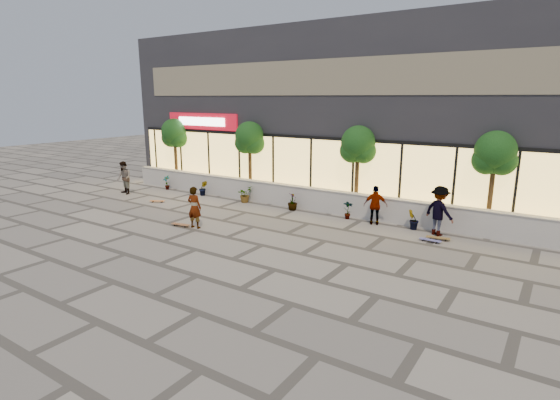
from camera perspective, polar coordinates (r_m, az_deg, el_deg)
The scene contains 21 objects.
ground at distance 15.37m, azimuth -10.92°, elevation -6.39°, with size 80.00×80.00×0.00m, color gray.
planter_wall at distance 20.59m, azimuth 2.70°, elevation 0.38°, with size 22.00×0.42×1.04m.
retail_building at distance 24.96m, azimuth 9.39°, elevation 11.11°, with size 24.00×9.17×8.50m.
shrub_a at distance 25.55m, azimuth -14.57°, elevation 2.23°, with size 0.43×0.29×0.81m, color #143A12.
shrub_b at distance 23.57m, azimuth -9.99°, elevation 1.55°, with size 0.45×0.36×0.81m, color #143A12.
shrub_c at distance 21.77m, azimuth -4.62°, elevation 0.75°, with size 0.73×0.63×0.81m, color #143A12.
shrub_d at distance 20.20m, azimuth 1.65°, elevation -0.20°, with size 0.45×0.45×0.81m, color #143A12.
shrub_e at distance 18.92m, azimuth 8.87°, elevation -1.28°, with size 0.43×0.29×0.81m, color #143A12.
shrub_f at distance 17.99m, azimuth 16.99°, elevation -2.48°, with size 0.45×0.36×0.81m, color #143A12.
tree_west at distance 26.41m, azimuth -13.61°, elevation 8.29°, with size 1.60×1.50×3.92m.
tree_midwest at distance 22.71m, azimuth -3.99°, elevation 7.87°, with size 1.60×1.50×3.92m.
tree_mideast at distance 19.67m, azimuth 10.15°, elevation 6.87°, with size 1.60×1.50×3.92m.
tree_east at distance 18.22m, azimuth 26.26°, elevation 5.22°, with size 1.60×1.50×3.92m.
skater_center at distance 17.66m, azimuth -11.12°, elevation -0.96°, with size 0.62×0.40×1.69m, color silver.
skater_left at distance 24.94m, azimuth -19.71°, elevation 2.73°, with size 0.86×0.67×1.77m, color #8D785B.
skater_right_near at distance 18.22m, azimuth 12.36°, elevation -0.69°, with size 0.95×0.40×1.62m, color silver.
skater_right_far at distance 17.47m, azimuth 20.09°, elevation -1.34°, with size 1.22×0.70×1.89m, color maroon.
skateboard_center at distance 18.17m, azimuth -12.83°, elevation -3.13°, with size 0.84×0.34×0.10m.
skateboard_left at distance 22.59m, azimuth -15.74°, elevation -0.12°, with size 0.73×0.53×0.09m.
skateboard_right_near at distance 17.08m, azimuth 19.95°, elevation -4.66°, with size 0.87×0.35×0.10m.
skateboard_right_far at distance 16.74m, azimuth 19.02°, elevation -4.96°, with size 0.78×0.23×0.09m.
Camera 1 is at (10.25, -10.25, 5.10)m, focal length 28.00 mm.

